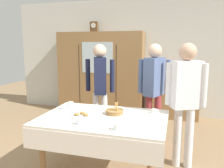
% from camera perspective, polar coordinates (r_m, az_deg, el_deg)
% --- Properties ---
extents(ground_plane, '(12.00, 12.00, 0.00)m').
position_cam_1_polar(ground_plane, '(3.37, -0.99, -19.61)').
color(ground_plane, '#997A56').
rests_on(ground_plane, ground).
extents(back_wall, '(6.40, 0.10, 2.70)m').
position_cam_1_polar(back_wall, '(5.53, 7.02, 6.59)').
color(back_wall, silver).
rests_on(back_wall, ground).
extents(dining_table, '(1.56, 1.07, 0.76)m').
position_cam_1_polar(dining_table, '(2.89, -2.40, -10.35)').
color(dining_table, olive).
rests_on(dining_table, ground).
extents(wall_cabinet, '(2.05, 0.46, 1.94)m').
position_cam_1_polar(wall_cabinet, '(5.49, -2.87, 2.68)').
color(wall_cabinet, olive).
rests_on(wall_cabinet, ground).
extents(mantel_clock, '(0.18, 0.11, 0.24)m').
position_cam_1_polar(mantel_clock, '(5.52, -4.47, 14.05)').
color(mantel_clock, brown).
rests_on(mantel_clock, wall_cabinet).
extents(bookshelf_low, '(1.09, 0.35, 0.87)m').
position_cam_1_polar(bookshelf_low, '(5.35, 15.08, -3.69)').
color(bookshelf_low, olive).
rests_on(bookshelf_low, ground).
extents(book_stack, '(0.17, 0.22, 0.08)m').
position_cam_1_polar(book_stack, '(5.26, 15.31, 1.35)').
color(book_stack, '#B29333').
rests_on(book_stack, bookshelf_low).
extents(tea_cup_front_edge, '(0.13, 0.13, 0.06)m').
position_cam_1_polar(tea_cup_front_edge, '(2.45, 1.32, -10.81)').
color(tea_cup_front_edge, silver).
rests_on(tea_cup_front_edge, dining_table).
extents(tea_cup_back_edge, '(0.13, 0.13, 0.06)m').
position_cam_1_polar(tea_cup_back_edge, '(3.28, -11.84, -5.66)').
color(tea_cup_back_edge, white).
rests_on(tea_cup_back_edge, dining_table).
extents(tea_cup_far_left, '(0.13, 0.13, 0.06)m').
position_cam_1_polar(tea_cup_far_left, '(3.04, 10.52, -6.82)').
color(tea_cup_far_left, white).
rests_on(tea_cup_far_left, dining_table).
extents(tea_cup_mid_left, '(0.13, 0.13, 0.06)m').
position_cam_1_polar(tea_cup_mid_left, '(2.63, -8.09, -9.45)').
color(tea_cup_mid_left, white).
rests_on(tea_cup_mid_left, dining_table).
extents(tea_cup_center, '(0.13, 0.13, 0.06)m').
position_cam_1_polar(tea_cup_center, '(3.42, -10.27, -4.94)').
color(tea_cup_center, silver).
rests_on(tea_cup_center, dining_table).
extents(bread_basket, '(0.24, 0.24, 0.16)m').
position_cam_1_polar(bread_basket, '(2.99, 0.64, -6.84)').
color(bread_basket, '#9E7542').
rests_on(bread_basket, dining_table).
extents(pastry_plate, '(0.28, 0.28, 0.05)m').
position_cam_1_polar(pastry_plate, '(2.92, -7.58, -7.79)').
color(pastry_plate, white).
rests_on(pastry_plate, dining_table).
extents(spoon_back_edge, '(0.12, 0.02, 0.01)m').
position_cam_1_polar(spoon_back_edge, '(2.75, 7.88, -9.14)').
color(spoon_back_edge, silver).
rests_on(spoon_back_edge, dining_table).
extents(spoon_front_edge, '(0.12, 0.02, 0.01)m').
position_cam_1_polar(spoon_front_edge, '(3.28, -6.79, -5.95)').
color(spoon_front_edge, silver).
rests_on(spoon_front_edge, dining_table).
extents(person_near_right_end, '(0.52, 0.41, 1.66)m').
position_cam_1_polar(person_near_right_end, '(3.94, -3.02, 0.43)').
color(person_near_right_end, silver).
rests_on(person_near_right_end, ground).
extents(person_behind_table_right, '(0.52, 0.41, 1.67)m').
position_cam_1_polar(person_behind_table_right, '(3.81, 10.40, 0.06)').
color(person_behind_table_right, '#933338').
rests_on(person_behind_table_right, ground).
extents(person_beside_shelf, '(0.52, 0.34, 1.68)m').
position_cam_1_polar(person_beside_shelf, '(3.14, 17.88, -2.26)').
color(person_beside_shelf, silver).
rests_on(person_beside_shelf, ground).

